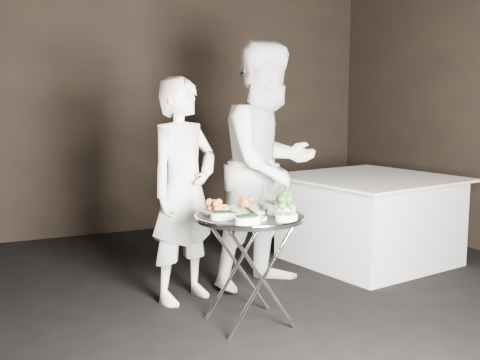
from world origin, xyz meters
name	(u,v)px	position (x,y,z in m)	size (l,w,h in m)	color
floor	(264,354)	(0.00, 0.00, -0.03)	(6.00, 7.00, 0.05)	black
wall_back	(118,96)	(0.00, 3.52, 1.50)	(6.00, 0.05, 3.00)	black
tray_stand	(250,265)	(0.11, 0.42, 0.40)	(0.49, 0.42, 0.72)	silver
serving_tray	(250,217)	(0.11, 0.42, 0.73)	(0.72, 0.72, 0.04)	black
potato_plate_a	(216,208)	(-0.06, 0.58, 0.77)	(0.20, 0.20, 0.07)	beige
potato_plate_b	(244,204)	(0.16, 0.62, 0.77)	(0.21, 0.21, 0.08)	beige
greens_bowl	(271,204)	(0.34, 0.56, 0.77)	(0.12, 0.12, 0.07)	white
asparagus_plate_a	(250,212)	(0.12, 0.44, 0.76)	(0.22, 0.15, 0.04)	white
asparagus_plate_b	(255,218)	(0.07, 0.26, 0.75)	(0.17, 0.11, 0.03)	white
spinach_bowl_a	(223,214)	(-0.10, 0.38, 0.77)	(0.18, 0.14, 0.07)	white
spinach_bowl_b	(248,219)	(-0.02, 0.18, 0.77)	(0.21, 0.16, 0.08)	white
broccoli_bowl_a	(281,208)	(0.32, 0.38, 0.77)	(0.20, 0.15, 0.08)	white
broccoli_bowl_b	(286,216)	(0.25, 0.18, 0.77)	(0.18, 0.15, 0.07)	white
serving_utensils	(247,206)	(0.12, 0.49, 0.79)	(0.58, 0.42, 0.01)	silver
waiter_left	(184,190)	(-0.12, 1.07, 0.82)	(0.60, 0.39, 1.65)	white
waiter_right	(269,166)	(0.61, 1.11, 0.96)	(0.94, 0.73, 1.93)	white
dining_table	(369,219)	(1.76, 1.35, 0.39)	(1.38, 1.38, 0.78)	silver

